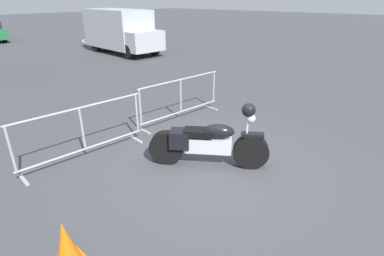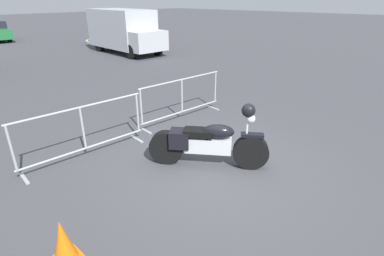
{
  "view_description": "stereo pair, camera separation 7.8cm",
  "coord_description": "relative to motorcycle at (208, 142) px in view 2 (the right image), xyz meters",
  "views": [
    {
      "loc": [
        -3.95,
        -2.82,
        2.94
      ],
      "look_at": [
        -0.02,
        0.6,
        0.65
      ],
      "focal_mm": 28.0,
      "sensor_mm": 36.0,
      "label": 1
    },
    {
      "loc": [
        -3.89,
        -2.88,
        2.94
      ],
      "look_at": [
        -0.02,
        0.6,
        0.65
      ],
      "focal_mm": 28.0,
      "sensor_mm": 36.0,
      "label": 2
    }
  ],
  "objects": [
    {
      "name": "traffic_cone",
      "position": [
        -2.89,
        -0.15,
        -0.19
      ],
      "size": [
        0.34,
        0.34,
        0.59
      ],
      "color": "orange",
      "rests_on": "ground"
    },
    {
      "name": "motorcycle",
      "position": [
        0.0,
        0.0,
        0.0
      ],
      "size": [
        1.42,
        1.93,
        1.26
      ],
      "rotation": [
        0.0,
        0.0,
        -0.96
      ],
      "color": "black",
      "rests_on": "ground"
    },
    {
      "name": "planter_island",
      "position": [
        8.44,
        15.83,
        -0.16
      ],
      "size": [
        3.63,
        3.63,
        1.11
      ],
      "color": "#ADA89E",
      "rests_on": "ground"
    },
    {
      "name": "crowd_barrier_far",
      "position": [
        1.37,
        1.98,
        0.08
      ],
      "size": [
        2.56,
        0.66,
        1.07
      ],
      "rotation": [
        0.0,
        0.0,
        -0.09
      ],
      "color": "#9EA0A5",
      "rests_on": "ground"
    },
    {
      "name": "ground_plane",
      "position": [
        0.02,
        -0.2,
        -0.48
      ],
      "size": [
        120.0,
        120.0,
        0.0
      ],
      "primitive_type": "plane",
      "color": "#424247"
    },
    {
      "name": "crowd_barrier_near",
      "position": [
        -1.37,
        1.98,
        0.08
      ],
      "size": [
        2.56,
        0.66,
        1.07
      ],
      "rotation": [
        0.0,
        0.0,
        -0.09
      ],
      "color": "#9EA0A5",
      "rests_on": "ground"
    },
    {
      "name": "delivery_van",
      "position": [
        6.57,
        11.39,
        0.76
      ],
      "size": [
        2.29,
        5.12,
        2.31
      ],
      "rotation": [
        0.0,
        0.0,
        -1.64
      ],
      "color": "#B2B7BC",
      "rests_on": "ground"
    }
  ]
}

